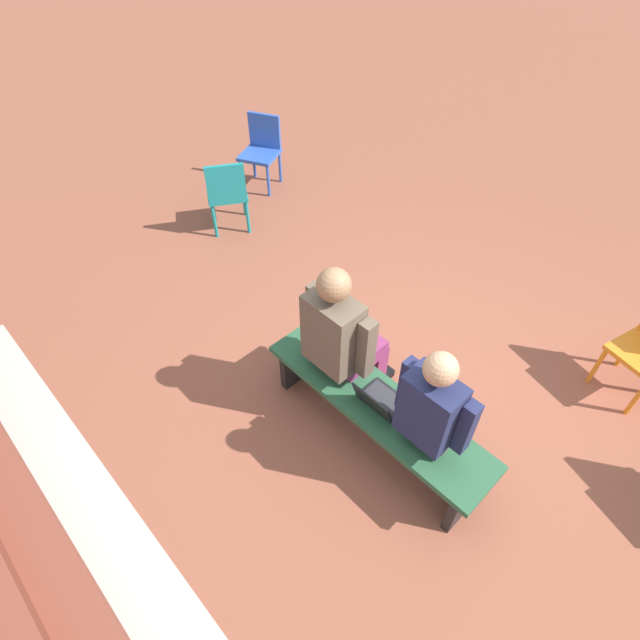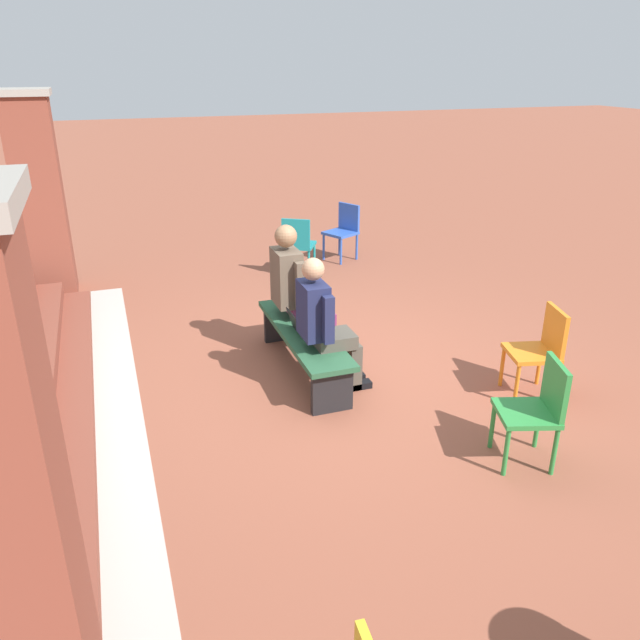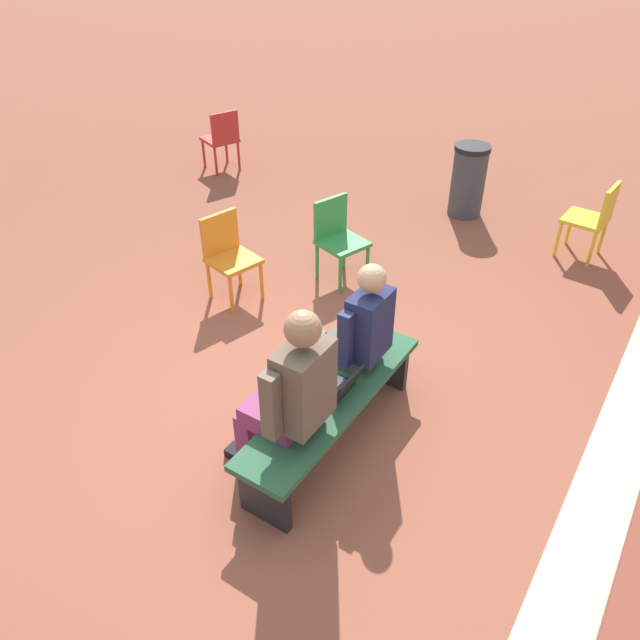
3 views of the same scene
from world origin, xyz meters
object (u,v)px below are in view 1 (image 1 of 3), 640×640
at_px(person_adult, 344,337).
at_px(plastic_chair_foreground, 227,191).
at_px(person_student, 437,411).
at_px(plastic_chair_by_pillar, 262,147).
at_px(bench, 376,409).
at_px(laptop, 380,401).

xyz_separation_m(person_adult, plastic_chair_foreground, (2.48, -0.78, -0.26)).
xyz_separation_m(person_student, plastic_chair_foreground, (3.30, -0.79, -0.22)).
bearing_deg(plastic_chair_by_pillar, plastic_chair_foreground, 120.18).
height_order(bench, person_student, person_student).
distance_m(laptop, plastic_chair_by_pillar, 3.87).
height_order(person_student, plastic_chair_foreground, person_student).
distance_m(bench, plastic_chair_by_pillar, 3.84).
xyz_separation_m(bench, laptop, (-0.03, 0.01, 0.15)).
xyz_separation_m(bench, plastic_chair_by_pillar, (3.41, -1.76, 0.13)).
height_order(person_adult, laptop, person_adult).
xyz_separation_m(person_student, person_adult, (0.82, -0.01, 0.04)).
relative_size(bench, person_adult, 1.29).
distance_m(person_adult, plastic_chair_by_pillar, 3.46).
distance_m(bench, plastic_chair_foreground, 3.01).
relative_size(bench, plastic_chair_by_pillar, 2.14).
bearing_deg(bench, plastic_chair_foreground, -16.50).
bearing_deg(plastic_chair_foreground, bench, 163.50).
bearing_deg(person_adult, plastic_chair_foreground, -17.53).
distance_m(person_student, plastic_chair_foreground, 3.40).
bearing_deg(plastic_chair_foreground, person_student, 166.53).
relative_size(bench, laptop, 5.62).
bearing_deg(person_adult, plastic_chair_by_pillar, -29.29).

